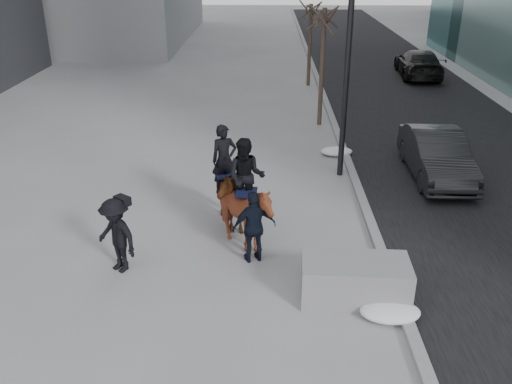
{
  "coord_description": "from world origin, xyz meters",
  "views": [
    {
      "loc": [
        0.23,
        -10.24,
        6.73
      ],
      "look_at": [
        0.0,
        1.2,
        1.5
      ],
      "focal_mm": 38.0,
      "sensor_mm": 36.0,
      "label": 1
    }
  ],
  "objects_px": {
    "car_near": "(437,155)",
    "mounted_right": "(246,206)",
    "planter": "(355,280)",
    "mounted_left": "(225,189)"
  },
  "relations": [
    {
      "from": "planter",
      "to": "mounted_left",
      "type": "height_order",
      "value": "mounted_left"
    },
    {
      "from": "planter",
      "to": "mounted_left",
      "type": "relative_size",
      "value": 0.82
    },
    {
      "from": "planter",
      "to": "car_near",
      "type": "bearing_deg",
      "value": 62.11
    },
    {
      "from": "planter",
      "to": "mounted_right",
      "type": "bearing_deg",
      "value": 138.03
    },
    {
      "from": "car_near",
      "to": "mounted_right",
      "type": "bearing_deg",
      "value": -141.15
    },
    {
      "from": "car_near",
      "to": "mounted_left",
      "type": "xyz_separation_m",
      "value": [
        -6.42,
        -3.32,
        0.26
      ]
    },
    {
      "from": "mounted_left",
      "to": "mounted_right",
      "type": "distance_m",
      "value": 1.36
    },
    {
      "from": "planter",
      "to": "mounted_right",
      "type": "relative_size",
      "value": 0.8
    },
    {
      "from": "planter",
      "to": "mounted_left",
      "type": "distance_m",
      "value": 4.43
    },
    {
      "from": "mounted_left",
      "to": "planter",
      "type": "bearing_deg",
      "value": -48.42
    }
  ]
}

